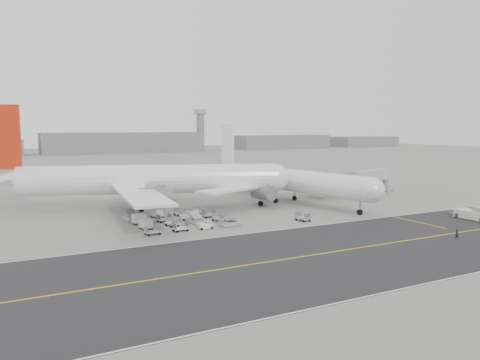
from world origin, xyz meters
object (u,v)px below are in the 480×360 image
airliner_a (144,180)px  jet_bridge (369,177)px  control_tower (200,129)px  pushback_tug (475,214)px  ground_crew_a (457,234)px  airliner_b (286,180)px

airliner_a → jet_bridge: (59.51, -5.39, -1.80)m
airliner_a → control_tower: bearing=-5.8°
control_tower → jet_bridge: size_ratio=1.74×
airliner_a → jet_bridge: size_ratio=3.48×
control_tower → pushback_tug: control_tower is taller
control_tower → pushback_tug: bearing=-101.9°
control_tower → pushback_tug: 283.45m
ground_crew_a → airliner_a: bearing=138.4°
airliner_b → jet_bridge: airliner_b is taller
airliner_b → ground_crew_a: bearing=-96.5°
control_tower → airliner_b: 254.55m
pushback_tug → airliner_b: bearing=120.0°
airliner_b → jet_bridge: size_ratio=2.97×
airliner_b → pushback_tug: 40.92m
airliner_a → pushback_tug: airliner_a is taller
control_tower → airliner_b: control_tower is taller
airliner_a → pushback_tug: size_ratio=6.88×
airliner_a → ground_crew_a: bearing=-124.5°
airliner_b → pushback_tug: bearing=-71.0°
airliner_a → ground_crew_a: 62.39m
airliner_b → ground_crew_a: 44.55m
control_tower → airliner_b: size_ratio=0.59×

